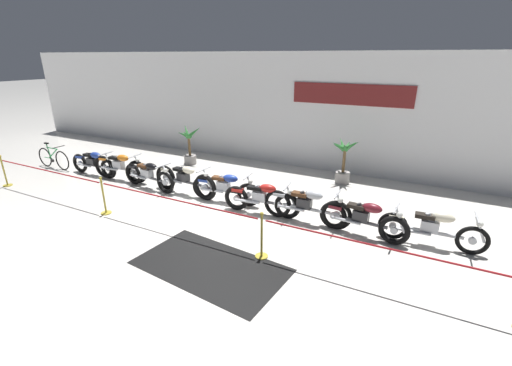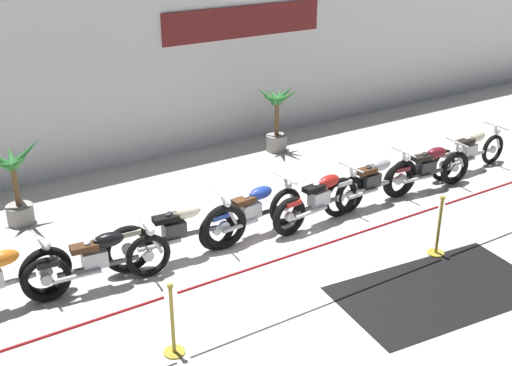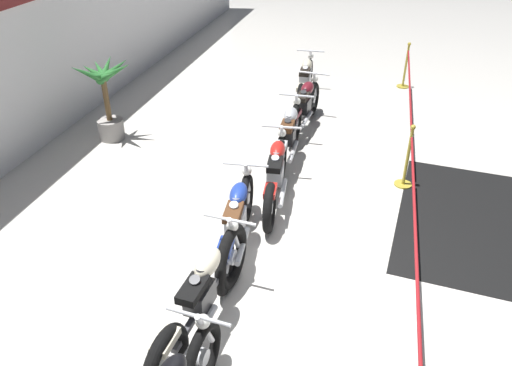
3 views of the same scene
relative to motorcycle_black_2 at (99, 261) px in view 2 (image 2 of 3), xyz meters
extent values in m
plane|color=silver|center=(2.68, -0.56, -0.47)|extent=(120.00, 120.00, 0.00)
cube|color=white|center=(2.68, 4.57, 1.63)|extent=(28.00, 0.25, 4.20)
cube|color=maroon|center=(5.20, 4.42, 2.34)|extent=(4.07, 0.04, 0.70)
torus|color=black|center=(-0.72, 0.23, -0.08)|extent=(0.79, 0.18, 0.79)
cylinder|color=silver|center=(-0.72, 0.23, -0.08)|extent=(0.19, 0.09, 0.19)
cylinder|color=silver|center=(-0.64, 0.24, 0.21)|extent=(0.31, 0.08, 0.59)
ellipsoid|color=orange|center=(-1.28, 0.19, 0.34)|extent=(0.48, 0.26, 0.22)
cylinder|color=silver|center=(-0.74, 0.23, 0.47)|extent=(0.08, 0.62, 0.04)
sphere|color=silver|center=(-0.67, 0.24, 0.33)|extent=(0.14, 0.14, 0.14)
torus|color=black|center=(0.74, -0.07, -0.11)|extent=(0.72, 0.17, 0.71)
torus|color=black|center=(-0.76, 0.08, -0.11)|extent=(0.72, 0.17, 0.71)
cylinder|color=silver|center=(0.74, -0.07, -0.11)|extent=(0.18, 0.10, 0.17)
cylinder|color=silver|center=(-0.76, 0.08, -0.11)|extent=(0.18, 0.10, 0.17)
cylinder|color=silver|center=(0.83, -0.08, 0.17)|extent=(0.31, 0.09, 0.59)
cube|color=silver|center=(-0.06, 0.01, 0.05)|extent=(0.38, 0.25, 0.26)
cylinder|color=silver|center=(-0.02, 0.00, 0.25)|extent=(0.19, 0.13, 0.24)
cylinder|color=silver|center=(-0.10, 0.01, 0.25)|extent=(0.19, 0.13, 0.24)
cylinder|color=silver|center=(-0.37, -0.10, -0.09)|extent=(0.70, 0.14, 0.07)
cube|color=#47474C|center=(-0.01, 0.00, -0.09)|extent=(1.21, 0.18, 0.06)
ellipsoid|color=black|center=(0.17, -0.01, 0.31)|extent=(0.48, 0.26, 0.22)
cube|color=#4C2D19|center=(-0.19, 0.02, 0.27)|extent=(0.42, 0.24, 0.09)
cube|color=black|center=(-0.71, 0.07, 0.15)|extent=(0.33, 0.19, 0.08)
cylinder|color=silver|center=(0.72, -0.07, 0.44)|extent=(0.10, 0.62, 0.04)
sphere|color=silver|center=(0.80, -0.08, 0.30)|extent=(0.14, 0.14, 0.14)
torus|color=black|center=(2.15, 0.06, -0.07)|extent=(0.81, 0.20, 0.80)
torus|color=black|center=(0.53, 0.21, -0.07)|extent=(0.81, 0.20, 0.80)
cylinder|color=silver|center=(2.15, 0.06, -0.07)|extent=(0.19, 0.10, 0.19)
cylinder|color=silver|center=(0.53, 0.21, -0.07)|extent=(0.19, 0.10, 0.19)
cylinder|color=silver|center=(2.24, 0.05, 0.21)|extent=(0.31, 0.08, 0.59)
cube|color=#2D2D30|center=(1.29, 0.14, 0.09)|extent=(0.38, 0.25, 0.26)
cylinder|color=#2D2D30|center=(1.33, 0.14, 0.29)|extent=(0.19, 0.13, 0.24)
cylinder|color=#2D2D30|center=(1.25, 0.14, 0.29)|extent=(0.19, 0.13, 0.24)
cylinder|color=silver|center=(0.98, 0.03, -0.05)|extent=(0.70, 0.13, 0.07)
cube|color=#47474C|center=(1.34, 0.13, -0.05)|extent=(1.31, 0.17, 0.06)
ellipsoid|color=beige|center=(1.52, 0.12, 0.35)|extent=(0.48, 0.26, 0.22)
cube|color=black|center=(1.16, 0.15, 0.31)|extent=(0.42, 0.23, 0.09)
cube|color=beige|center=(0.58, 0.20, 0.22)|extent=(0.33, 0.19, 0.08)
cylinder|color=silver|center=(2.13, 0.06, 0.48)|extent=(0.09, 0.62, 0.04)
sphere|color=silver|center=(2.21, 0.06, 0.34)|extent=(0.14, 0.14, 0.14)
torus|color=black|center=(3.50, 0.24, -0.12)|extent=(0.70, 0.17, 0.69)
torus|color=black|center=(2.03, 0.11, -0.12)|extent=(0.70, 0.17, 0.69)
cylinder|color=silver|center=(3.50, 0.24, -0.12)|extent=(0.17, 0.09, 0.16)
cylinder|color=silver|center=(2.03, 0.11, -0.12)|extent=(0.17, 0.09, 0.16)
cylinder|color=silver|center=(3.59, 0.25, 0.16)|extent=(0.31, 0.08, 0.59)
cube|color=silver|center=(2.72, 0.17, 0.04)|extent=(0.38, 0.25, 0.26)
cylinder|color=silver|center=(2.76, 0.18, 0.24)|extent=(0.19, 0.13, 0.24)
cylinder|color=silver|center=(2.68, 0.17, 0.24)|extent=(0.19, 0.13, 0.24)
cylinder|color=silver|center=(2.43, 0.01, -0.10)|extent=(0.70, 0.13, 0.07)
cube|color=black|center=(2.77, 0.18, -0.10)|extent=(1.18, 0.17, 0.06)
ellipsoid|color=navy|center=(2.95, 0.19, 0.30)|extent=(0.48, 0.26, 0.22)
cube|color=#4C2D19|center=(2.59, 0.16, 0.26)|extent=(0.42, 0.24, 0.09)
cube|color=navy|center=(2.08, 0.11, 0.12)|extent=(0.33, 0.19, 0.08)
cylinder|color=silver|center=(3.48, 0.24, 0.43)|extent=(0.09, 0.62, 0.04)
sphere|color=silver|center=(3.56, 0.25, 0.29)|extent=(0.14, 0.14, 0.14)
torus|color=black|center=(4.78, 0.01, -0.12)|extent=(0.72, 0.19, 0.71)
torus|color=black|center=(3.33, -0.13, -0.12)|extent=(0.72, 0.19, 0.71)
cylinder|color=silver|center=(4.78, 0.01, -0.12)|extent=(0.17, 0.10, 0.16)
cylinder|color=silver|center=(3.33, -0.13, -0.12)|extent=(0.17, 0.10, 0.16)
cylinder|color=silver|center=(4.87, 0.02, 0.17)|extent=(0.31, 0.09, 0.59)
cube|color=silver|center=(4.00, -0.06, 0.04)|extent=(0.38, 0.25, 0.26)
cylinder|color=silver|center=(4.04, -0.06, 0.24)|extent=(0.19, 0.13, 0.24)
cylinder|color=silver|center=(3.96, -0.07, 0.24)|extent=(0.19, 0.13, 0.24)
cylinder|color=silver|center=(3.72, -0.23, -0.10)|extent=(0.70, 0.14, 0.07)
cube|color=#47474C|center=(4.05, -0.06, -0.10)|extent=(1.17, 0.17, 0.06)
ellipsoid|color=#B21E19|center=(4.23, -0.04, 0.30)|extent=(0.48, 0.26, 0.22)
cube|color=black|center=(3.87, -0.08, 0.26)|extent=(0.42, 0.24, 0.09)
cube|color=#B21E19|center=(3.37, -0.13, 0.13)|extent=(0.33, 0.19, 0.08)
cylinder|color=silver|center=(4.76, 0.01, 0.43)|extent=(0.10, 0.62, 0.04)
sphere|color=silver|center=(4.84, 0.02, 0.29)|extent=(0.14, 0.14, 0.14)
torus|color=black|center=(6.08, 0.01, -0.09)|extent=(0.76, 0.12, 0.76)
torus|color=black|center=(4.52, -0.03, -0.09)|extent=(0.76, 0.12, 0.76)
cylinder|color=silver|center=(6.08, 0.01, -0.09)|extent=(0.18, 0.08, 0.18)
cylinder|color=silver|center=(4.52, -0.03, -0.09)|extent=(0.18, 0.08, 0.18)
cylinder|color=silver|center=(6.17, 0.01, 0.19)|extent=(0.30, 0.06, 0.59)
cube|color=#2D2D30|center=(5.25, -0.01, 0.07)|extent=(0.36, 0.23, 0.26)
cylinder|color=#2D2D30|center=(5.29, -0.01, 0.27)|extent=(0.18, 0.11, 0.24)
cylinder|color=#2D2D30|center=(5.21, -0.01, 0.27)|extent=(0.18, 0.11, 0.24)
cylinder|color=silver|center=(4.95, -0.16, -0.07)|extent=(0.70, 0.08, 0.07)
cube|color=#ADAFB5|center=(5.30, -0.01, -0.07)|extent=(1.25, 0.09, 0.06)
ellipsoid|color=#B7BABF|center=(5.48, -0.01, 0.33)|extent=(0.46, 0.23, 0.22)
cube|color=#4C2D19|center=(5.12, -0.01, 0.29)|extent=(0.40, 0.21, 0.09)
cube|color=#B7BABF|center=(4.57, -0.02, 0.19)|extent=(0.32, 0.17, 0.08)
cylinder|color=silver|center=(6.06, 0.01, 0.46)|extent=(0.05, 0.62, 0.04)
sphere|color=silver|center=(6.14, 0.01, 0.32)|extent=(0.14, 0.14, 0.14)
torus|color=black|center=(7.42, -0.12, -0.12)|extent=(0.71, 0.19, 0.70)
torus|color=black|center=(5.99, 0.02, -0.12)|extent=(0.71, 0.19, 0.70)
cylinder|color=silver|center=(7.42, -0.12, -0.12)|extent=(0.17, 0.09, 0.16)
cylinder|color=silver|center=(5.99, 0.02, -0.12)|extent=(0.17, 0.09, 0.16)
cylinder|color=silver|center=(7.51, -0.12, 0.16)|extent=(0.31, 0.08, 0.59)
cube|color=#2D2D30|center=(6.66, -0.05, 0.04)|extent=(0.38, 0.25, 0.26)
cylinder|color=#2D2D30|center=(6.70, -0.05, 0.24)|extent=(0.19, 0.13, 0.24)
cylinder|color=#2D2D30|center=(6.62, -0.04, 0.24)|extent=(0.19, 0.13, 0.24)
cylinder|color=silver|center=(6.35, -0.16, -0.10)|extent=(0.70, 0.13, 0.07)
cube|color=#47474C|center=(6.71, -0.05, -0.10)|extent=(1.15, 0.17, 0.06)
ellipsoid|color=maroon|center=(6.89, -0.07, 0.30)|extent=(0.48, 0.26, 0.22)
cube|color=black|center=(6.53, -0.03, 0.26)|extent=(0.42, 0.24, 0.09)
cube|color=maroon|center=(6.04, 0.01, 0.12)|extent=(0.33, 0.19, 0.08)
cylinder|color=silver|center=(7.40, -0.11, 0.43)|extent=(0.09, 0.62, 0.04)
sphere|color=silver|center=(7.48, -0.12, 0.29)|extent=(0.14, 0.14, 0.14)
torus|color=black|center=(8.97, 0.20, -0.14)|extent=(0.67, 0.12, 0.67)
torus|color=black|center=(7.37, 0.14, -0.14)|extent=(0.67, 0.12, 0.67)
cylinder|color=silver|center=(8.97, 0.20, -0.14)|extent=(0.16, 0.09, 0.16)
cylinder|color=silver|center=(7.37, 0.14, -0.14)|extent=(0.16, 0.09, 0.16)
cylinder|color=silver|center=(9.06, 0.20, 0.15)|extent=(0.31, 0.07, 0.59)
cube|color=silver|center=(8.12, 0.17, 0.02)|extent=(0.37, 0.23, 0.26)
cylinder|color=silver|center=(8.16, 0.17, 0.22)|extent=(0.18, 0.12, 0.24)
cylinder|color=silver|center=(8.08, 0.16, 0.22)|extent=(0.18, 0.12, 0.24)
cylinder|color=silver|center=(7.82, 0.02, -0.12)|extent=(0.70, 0.09, 0.07)
cube|color=#ADAFB5|center=(8.17, 0.17, -0.12)|extent=(1.28, 0.11, 0.06)
ellipsoid|color=beige|center=(8.35, 0.17, 0.28)|extent=(0.47, 0.24, 0.22)
cube|color=black|center=(7.99, 0.16, 0.24)|extent=(0.41, 0.21, 0.09)
cube|color=beige|center=(7.42, 0.14, 0.11)|extent=(0.33, 0.17, 0.08)
cylinder|color=silver|center=(8.95, 0.19, 0.41)|extent=(0.06, 0.62, 0.04)
sphere|color=silver|center=(9.03, 0.20, 0.27)|extent=(0.14, 0.14, 0.14)
cylinder|color=gray|center=(-0.50, 2.80, -0.30)|extent=(0.48, 0.48, 0.35)
cylinder|color=brown|center=(-0.50, 2.80, 0.26)|extent=(0.10, 0.10, 0.76)
cone|color=#286B2D|center=(-0.25, 2.82, 0.82)|extent=(0.65, 0.22, 0.54)
cone|color=#286B2D|center=(-0.45, 3.03, 0.73)|extent=(0.24, 0.58, 0.39)
cone|color=#286B2D|center=(-0.66, 2.69, 0.71)|extent=(0.47, 0.40, 0.38)
cone|color=#286B2D|center=(-0.41, 2.56, 0.78)|extent=(0.32, 0.63, 0.51)
cylinder|color=gray|center=(5.41, 3.38, -0.28)|extent=(0.47, 0.47, 0.38)
cylinder|color=brown|center=(5.41, 3.38, 0.31)|extent=(0.10, 0.10, 0.81)
cone|color=#286B2D|center=(5.61, 3.39, 0.84)|extent=(0.53, 0.19, 0.43)
cone|color=#286B2D|center=(5.57, 3.51, 0.80)|extent=(0.46, 0.44, 0.42)
cone|color=#286B2D|center=(5.45, 3.57, 0.80)|extent=(0.23, 0.48, 0.36)
cone|color=#286B2D|center=(5.26, 3.56, 0.82)|extent=(0.45, 0.55, 0.48)
cone|color=#286B2D|center=(5.22, 3.36, 0.80)|extent=(0.51, 0.22, 0.34)
cone|color=#286B2D|center=(5.24, 3.19, 0.81)|extent=(0.48, 0.57, 0.46)
cone|color=#286B2D|center=(5.45, 3.13, 0.84)|extent=(0.23, 0.63, 0.45)
cone|color=#286B2D|center=(5.57, 3.22, 0.84)|extent=(0.46, 0.51, 0.49)
cylinder|color=maroon|center=(2.63, -1.95, 0.41)|extent=(4.54, 0.04, 0.04)
cylinder|color=gold|center=(0.26, -1.95, -0.46)|extent=(0.28, 0.28, 0.03)
cylinder|color=gold|center=(0.26, -1.95, 0.03)|extent=(0.05, 0.05, 0.95)
sphere|color=gold|center=(0.26, -1.95, 0.55)|extent=(0.08, 0.08, 0.08)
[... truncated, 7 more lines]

